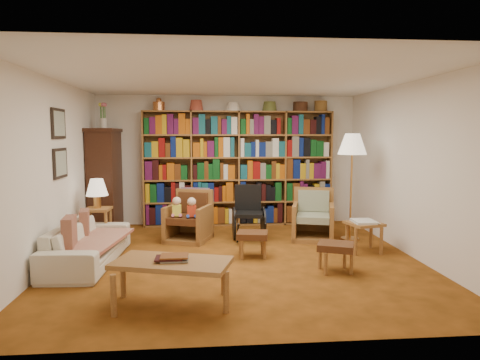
{
  "coord_description": "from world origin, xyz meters",
  "views": [
    {
      "loc": [
        -0.48,
        -5.88,
        1.74
      ],
      "look_at": [
        0.08,
        0.6,
        1.06
      ],
      "focal_mm": 32.0,
      "sensor_mm": 36.0,
      "label": 1
    }
  ],
  "objects": [
    {
      "name": "side_table_lamp",
      "position": [
        -2.15,
        0.96,
        0.43
      ],
      "size": [
        0.41,
        0.41,
        0.6
      ],
      "color": "#A17332",
      "rests_on": "floor"
    },
    {
      "name": "cushion_left",
      "position": [
        -2.18,
        0.31,
        0.45
      ],
      "size": [
        0.19,
        0.39,
        0.38
      ],
      "primitive_type": "cube",
      "rotation": [
        0.0,
        0.0,
        0.2
      ],
      "color": "maroon",
      "rests_on": "sofa"
    },
    {
      "name": "sofa_throw",
      "position": [
        -2.0,
        -0.04,
        0.3
      ],
      "size": [
        0.94,
        1.49,
        0.04
      ],
      "primitive_type": "cube",
      "rotation": [
        0.0,
        0.0,
        -0.14
      ],
      "color": "beige",
      "rests_on": "sofa"
    },
    {
      "name": "bookshelf",
      "position": [
        0.2,
        2.33,
        1.17
      ],
      "size": [
        3.6,
        0.3,
        2.42
      ],
      "color": "#A17332",
      "rests_on": "floor"
    },
    {
      "name": "floor_lamp",
      "position": [
        1.95,
        0.94,
        1.52
      ],
      "size": [
        0.47,
        0.47,
        1.77
      ],
      "color": "#C0843D",
      "rests_on": "floor"
    },
    {
      "name": "coffee_table",
      "position": [
        -0.81,
        -1.58,
        0.41
      ],
      "size": [
        1.29,
        0.89,
        0.52
      ],
      "color": "#A17332",
      "rests_on": "floor"
    },
    {
      "name": "armchair_leather",
      "position": [
        -0.73,
        1.19,
        0.35
      ],
      "size": [
        0.89,
        0.89,
        0.84
      ],
      "color": "#A17332",
      "rests_on": "floor"
    },
    {
      "name": "framed_pictures",
      "position": [
        -2.48,
        0.3,
        1.62
      ],
      "size": [
        0.03,
        0.52,
        0.97
      ],
      "color": "black",
      "rests_on": "wall_left"
    },
    {
      "name": "wall_right",
      "position": [
        2.5,
        0.0,
        1.25
      ],
      "size": [
        0.0,
        5.0,
        5.0
      ],
      "primitive_type": "plane",
      "rotation": [
        1.57,
        0.0,
        -1.57
      ],
      "color": "white",
      "rests_on": "floor"
    },
    {
      "name": "wall_left",
      "position": [
        -2.5,
        0.0,
        1.25
      ],
      "size": [
        0.0,
        5.0,
        5.0
      ],
      "primitive_type": "plane",
      "rotation": [
        1.57,
        0.0,
        1.57
      ],
      "color": "white",
      "rests_on": "floor"
    },
    {
      "name": "cushion_right",
      "position": [
        -2.18,
        -0.39,
        0.45
      ],
      "size": [
        0.18,
        0.42,
        0.41
      ],
      "primitive_type": "cube",
      "rotation": [
        0.0,
        0.0,
        0.13
      ],
      "color": "maroon",
      "rests_on": "sofa"
    },
    {
      "name": "side_table_papers",
      "position": [
        1.9,
        0.21,
        0.38
      ],
      "size": [
        0.56,
        0.56,
        0.48
      ],
      "color": "#A17332",
      "rests_on": "floor"
    },
    {
      "name": "armchair_sage",
      "position": [
        1.34,
        1.11,
        0.32
      ],
      "size": [
        0.86,
        0.87,
        0.84
      ],
      "color": "#A17332",
      "rests_on": "floor"
    },
    {
      "name": "curio_cabinet",
      "position": [
        -2.25,
        2.0,
        0.95
      ],
      "size": [
        0.5,
        0.95,
        2.4
      ],
      "color": "#381C0F",
      "rests_on": "floor"
    },
    {
      "name": "wall_front",
      "position": [
        0.0,
        -2.5,
        1.25
      ],
      "size": [
        5.0,
        0.0,
        5.0
      ],
      "primitive_type": "plane",
      "rotation": [
        -1.57,
        0.0,
        0.0
      ],
      "color": "white",
      "rests_on": "floor"
    },
    {
      "name": "wheelchair",
      "position": [
        0.27,
        1.12,
        0.41
      ],
      "size": [
        0.52,
        0.73,
        0.91
      ],
      "color": "black",
      "rests_on": "floor"
    },
    {
      "name": "sofa",
      "position": [
        -2.05,
        -0.04,
        0.27
      ],
      "size": [
        1.91,
        0.82,
        0.55
      ],
      "primitive_type": "imported",
      "rotation": [
        0.0,
        0.0,
        1.52
      ],
      "color": "beige",
      "rests_on": "floor"
    },
    {
      "name": "footstool_b",
      "position": [
        1.19,
        -0.68,
        0.3
      ],
      "size": [
        0.55,
        0.51,
        0.37
      ],
      "color": "#512A15",
      "rests_on": "floor"
    },
    {
      "name": "ceiling",
      "position": [
        0.0,
        0.0,
        2.5
      ],
      "size": [
        5.0,
        5.0,
        0.0
      ],
      "primitive_type": "plane",
      "rotation": [
        3.14,
        0.0,
        0.0
      ],
      "color": "white",
      "rests_on": "wall_back"
    },
    {
      "name": "table_lamp",
      "position": [
        -2.15,
        0.96,
        0.91
      ],
      "size": [
        0.34,
        0.34,
        0.46
      ],
      "color": "#C0843D",
      "rests_on": "side_table_lamp"
    },
    {
      "name": "floor",
      "position": [
        0.0,
        0.0,
        0.0
      ],
      "size": [
        5.0,
        5.0,
        0.0
      ],
      "primitive_type": "plane",
      "color": "#8F4C16",
      "rests_on": "ground"
    },
    {
      "name": "wall_back",
      "position": [
        0.0,
        2.5,
        1.25
      ],
      "size": [
        5.0,
        0.0,
        5.0
      ],
      "primitive_type": "plane",
      "rotation": [
        1.57,
        0.0,
        0.0
      ],
      "color": "white",
      "rests_on": "floor"
    },
    {
      "name": "footstool_a",
      "position": [
        0.21,
        0.07,
        0.3
      ],
      "size": [
        0.49,
        0.44,
        0.37
      ],
      "color": "#512A15",
      "rests_on": "floor"
    }
  ]
}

